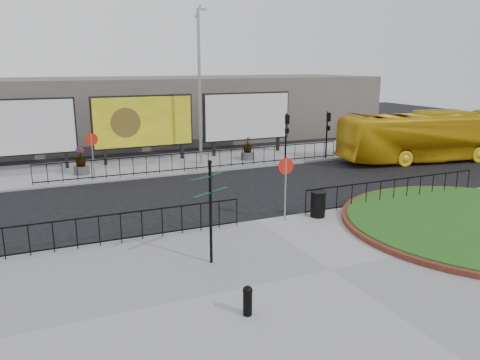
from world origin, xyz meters
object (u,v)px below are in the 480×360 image
billboard_mid (143,122)px  planter_a (81,162)px  lamp_post (200,85)px  planter_c (248,150)px  bollard (248,299)px  bus (427,136)px  litter_bin (318,204)px  fingerpost_sign (210,202)px

billboard_mid → planter_a: bearing=-153.7°
lamp_post → planter_c: (3.13, -0.00, -4.11)m
billboard_mid → bollard: (-1.83, -19.29, -2.06)m
lamp_post → planter_a: (-6.99, -0.00, -4.05)m
lamp_post → planter_a: size_ratio=6.02×
bus → planter_a: bus is taller
lamp_post → litter_bin: bearing=-85.7°
lamp_post → litter_bin: (0.88, -11.60, -4.18)m
bollard → planter_c: planter_c is taller
litter_bin → planter_a: planter_a is taller
litter_bin → planter_a: size_ratio=0.68×
lamp_post → bollard: bearing=-105.6°
bus → lamp_post: bearing=81.6°
billboard_mid → fingerpost_sign: (-1.55, -16.03, -0.53)m
bus → planter_a: size_ratio=7.43×
billboard_mid → planter_a: 4.81m
fingerpost_sign → bus: fingerpost_sign is taller
planter_a → bollard: bearing=-82.9°
planter_a → planter_c: (10.13, 0.00, -0.06)m
litter_bin → bus: 14.53m
lamp_post → fingerpost_sign: size_ratio=2.87×
lamp_post → litter_bin: 12.36m
bollard → litter_bin: 8.09m
lamp_post → fingerpost_sign: bearing=-108.0°
fingerpost_sign → bollard: size_ratio=4.21×
litter_bin → bus: (12.66, 7.08, 0.94)m
planter_c → planter_a: bearing=-180.0°
fingerpost_sign → planter_c: fingerpost_sign is taller
bollard → bus: bus is taller
bus → planter_c: 11.38m
lamp_post → bollard: size_ratio=12.05×
fingerpost_sign → planter_c: 16.08m
billboard_mid → planter_c: size_ratio=4.19×
bollard → litter_bin: size_ratio=0.74×
billboard_mid → bus: (16.55, -6.50, -1.01)m
planter_a → fingerpost_sign: bearing=-80.2°
billboard_mid → bus: 17.80m
bus → planter_c: bus is taller
billboard_mid → fingerpost_sign: 16.11m
billboard_mid → planter_a: billboard_mid is taller
planter_a → planter_c: size_ratio=1.04×
planter_a → litter_bin: bearing=-55.8°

